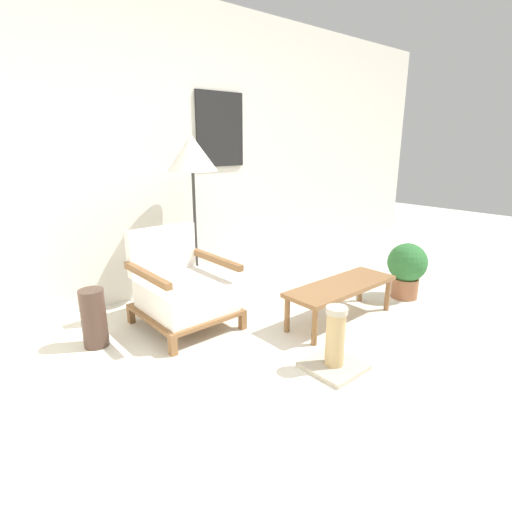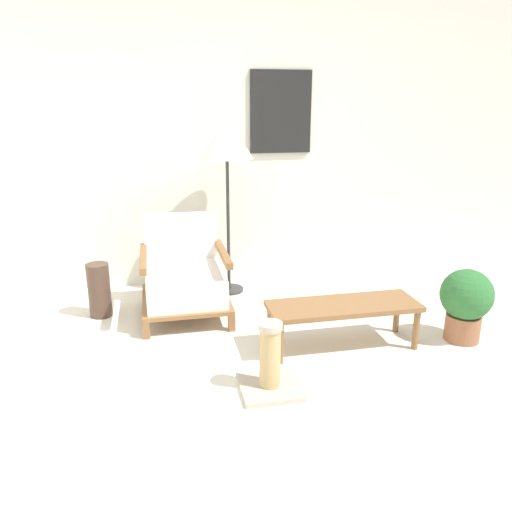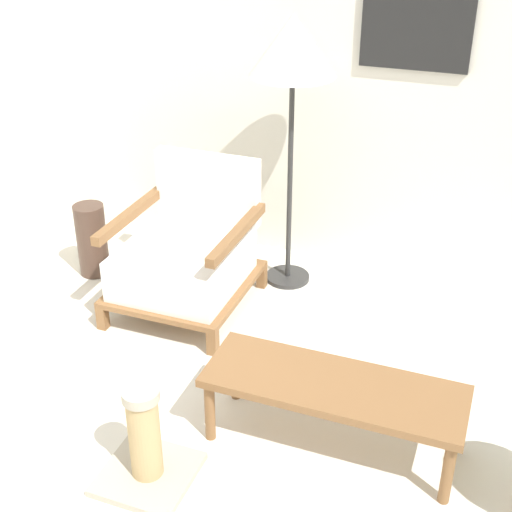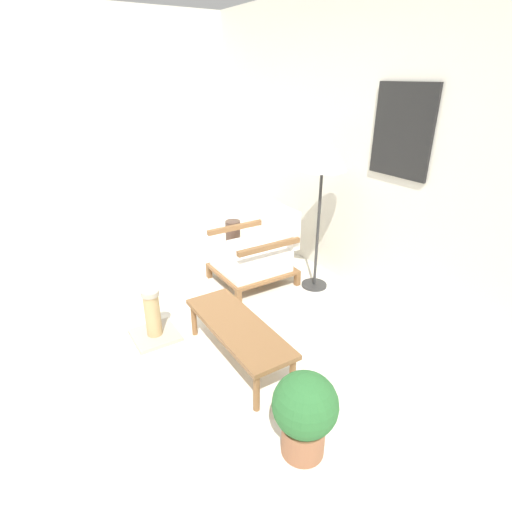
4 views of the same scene
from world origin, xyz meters
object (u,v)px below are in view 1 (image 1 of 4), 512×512
floor_lamp (192,158)px  vase (94,318)px  coffee_table (341,289)px  potted_plant (407,267)px  scratching_post (335,347)px  armchair (182,289)px

floor_lamp → vase: bearing=-163.0°
coffee_table → potted_plant: 0.88m
coffee_table → scratching_post: 0.76m
floor_lamp → vase: (-1.09, -0.33, -1.08)m
vase → coffee_table: bearing=-27.9°
floor_lamp → potted_plant: bearing=-41.4°
armchair → scratching_post: size_ratio=1.77×
armchair → scratching_post: (0.40, -1.22, -0.15)m
floor_lamp → coffee_table: floor_lamp is taller
floor_lamp → scratching_post: 2.01m
coffee_table → vase: size_ratio=2.41×
armchair → potted_plant: (1.90, -0.87, -0.01)m
potted_plant → scratching_post: (-1.50, -0.35, -0.14)m
potted_plant → scratching_post: bearing=-166.8°
scratching_post → vase: bearing=129.0°
potted_plant → scratching_post: size_ratio=1.23×
vase → scratching_post: size_ratio=1.00×
potted_plant → vase: bearing=159.2°
floor_lamp → coffee_table: size_ratio=1.43×
floor_lamp → potted_plant: floor_lamp is taller
floor_lamp → scratching_post: (-0.02, -1.66, -1.14)m
coffee_table → potted_plant: (0.88, -0.08, 0.02)m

